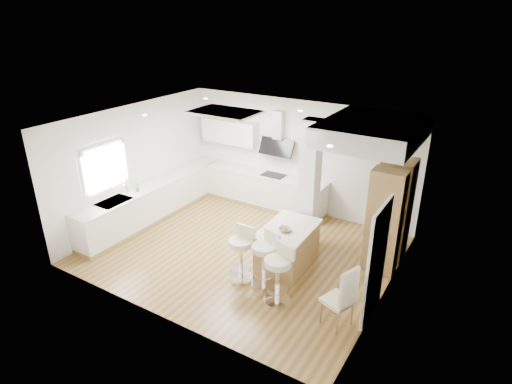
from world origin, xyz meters
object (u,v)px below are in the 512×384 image
Objects in this scene: peninsula at (287,246)px; bar_stool_a at (241,251)px; bar_stool_b at (265,257)px; bar_stool_c at (279,271)px; dining_chair at (343,296)px.

bar_stool_a is (-0.53, -0.86, 0.18)m from peninsula.
bar_stool_b is 1.00× the size of bar_stool_c.
dining_chair is at bearing 9.85° from bar_stool_b.
peninsula is 1.29× the size of bar_stool_b.
peninsula is 1.24× the size of dining_chair.
bar_stool_c is 1.20m from dining_chair.
bar_stool_a is at bearing -168.52° from dining_chair.
bar_stool_b is 0.96× the size of dining_chair.
bar_stool_a is 0.49m from bar_stool_b.
bar_stool_a is at bearing -177.27° from bar_stool_c.
dining_chair reaches higher than bar_stool_b.
bar_stool_c reaches higher than bar_stool_a.
dining_chair is (1.63, -0.36, -0.01)m from bar_stool_b.
peninsula is 1.99m from dining_chair.
bar_stool_b is (0.49, 0.05, 0.01)m from bar_stool_a.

